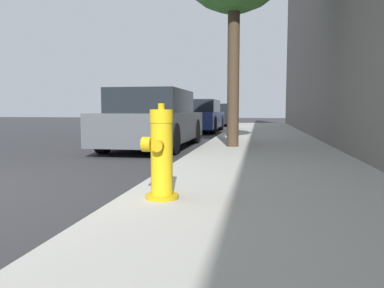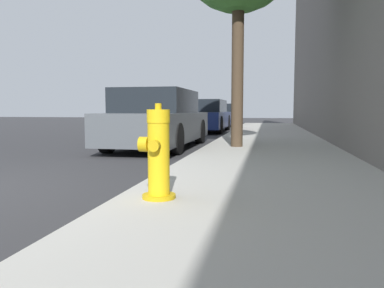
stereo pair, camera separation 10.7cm
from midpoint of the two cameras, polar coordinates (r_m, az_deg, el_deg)
sidewalk_slab at (r=3.41m, az=11.84°, el=-9.46°), size 2.86×40.00×0.12m
fire_hydrant at (r=3.37m, az=-5.64°, el=-1.69°), size 0.33×0.33×0.86m
parked_car_near at (r=9.09m, az=-6.11°, el=3.65°), size 1.71×4.38×1.39m
parked_car_mid at (r=15.73m, az=0.62°, el=4.27°), size 1.88×4.51×1.33m
parked_car_far at (r=22.36m, az=3.65°, el=4.46°), size 1.82×4.53×1.27m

